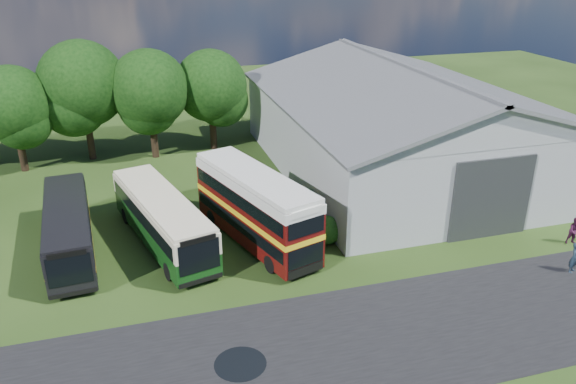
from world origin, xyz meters
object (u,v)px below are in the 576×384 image
object	(u,v)px
storage_shed	(399,116)
bus_green_single	(162,219)
visitor_b	(575,231)
bus_maroon_double	(255,208)
visitor_a	(575,258)
bus_dark_single	(68,228)

from	to	relation	value
storage_shed	bus_green_single	world-z (taller)	storage_shed
storage_shed	visitor_b	size ratio (longest dim) A/B	15.01
storage_shed	visitor_b	bearing A→B (deg)	-73.14
bus_green_single	storage_shed	bearing A→B (deg)	7.31
bus_maroon_double	visitor_a	distance (m)	17.47
bus_maroon_double	visitor_b	world-z (taller)	bus_maroon_double
storage_shed	visitor_a	distance (m)	17.28
storage_shed	bus_green_single	bearing A→B (deg)	-157.92
storage_shed	visitor_b	xyz separation A→B (m)	(4.33, -14.29, -3.34)
storage_shed	bus_dark_single	bearing A→B (deg)	-163.48
bus_dark_single	bus_green_single	bearing A→B (deg)	-9.85
bus_maroon_double	visitor_b	size ratio (longest dim) A/B	6.26
storage_shed	visitor_a	xyz separation A→B (m)	(2.05, -16.84, -3.32)
storage_shed	bus_maroon_double	distance (m)	16.13
bus_dark_single	visitor_b	size ratio (longest dim) A/B	6.35
bus_green_single	visitor_b	size ratio (longest dim) A/B	6.80
bus_green_single	bus_dark_single	world-z (taller)	bus_green_single
bus_green_single	bus_dark_single	distance (m)	5.18
bus_maroon_double	visitor_b	xyz separation A→B (m)	(17.71, -5.52, -1.33)
bus_maroon_double	visitor_b	distance (m)	18.60
bus_green_single	visitor_a	world-z (taller)	bus_green_single
visitor_b	bus_green_single	bearing A→B (deg)	178.33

